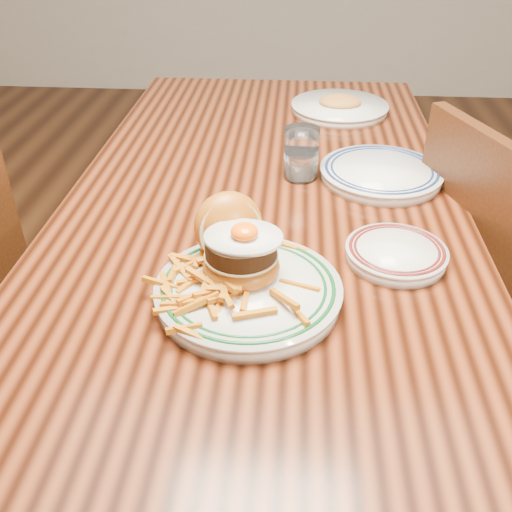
# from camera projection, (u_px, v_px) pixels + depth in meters

# --- Properties ---
(floor) EXTENTS (6.00, 6.00, 0.00)m
(floor) POSITION_uv_depth(u_px,v_px,m) (263.00, 418.00, 1.67)
(floor) COLOR black
(floor) RESTS_ON ground
(table) EXTENTS (0.85, 1.60, 0.75)m
(table) POSITION_uv_depth(u_px,v_px,m) (265.00, 223.00, 1.30)
(table) COLOR black
(table) RESTS_ON floor
(chair_right) EXTENTS (0.55, 0.55, 0.92)m
(chair_right) POSITION_uv_depth(u_px,v_px,m) (501.00, 305.00, 1.33)
(chair_right) COLOR #3B1E0C
(chair_right) RESTS_ON floor
(main_plate) EXTENTS (0.30, 0.32, 0.15)m
(main_plate) POSITION_uv_depth(u_px,v_px,m) (245.00, 274.00, 0.92)
(main_plate) COLOR silver
(main_plate) RESTS_ON table
(side_plate) EXTENTS (0.18, 0.18, 0.03)m
(side_plate) POSITION_uv_depth(u_px,v_px,m) (396.00, 253.00, 1.01)
(side_plate) COLOR silver
(side_plate) RESTS_ON table
(rear_plate) EXTENTS (0.27, 0.27, 0.03)m
(rear_plate) POSITION_uv_depth(u_px,v_px,m) (381.00, 173.00, 1.28)
(rear_plate) COLOR silver
(rear_plate) RESTS_ON table
(water_glass) EXTENTS (0.08, 0.08, 0.12)m
(water_glass) POSITION_uv_depth(u_px,v_px,m) (301.00, 156.00, 1.27)
(water_glass) COLOR white
(water_glass) RESTS_ON table
(far_plate) EXTENTS (0.28, 0.28, 0.05)m
(far_plate) POSITION_uv_depth(u_px,v_px,m) (340.00, 107.00, 1.65)
(far_plate) COLOR silver
(far_plate) RESTS_ON table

